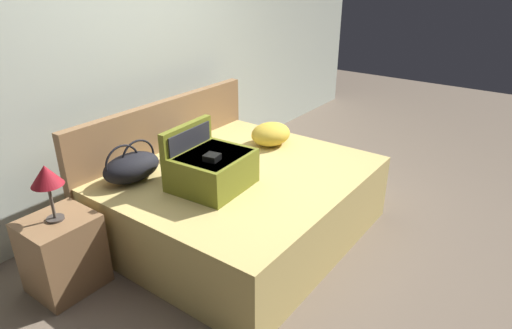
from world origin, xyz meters
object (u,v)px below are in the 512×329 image
pillow_near_headboard (271,134)px  pillow_center_head (193,144)px  bed (244,203)px  table_lamp (46,177)px  duffel_bag (132,167)px  hard_case_large (211,167)px  nightstand (63,253)px

pillow_near_headboard → pillow_center_head: bearing=145.9°
bed → table_lamp: (-1.24, 0.57, 0.56)m
bed → table_lamp: bearing=155.4°
bed → pillow_center_head: pillow_center_head is taller
duffel_bag → table_lamp: (-0.65, -0.02, 0.18)m
bed → duffel_bag: 0.92m
hard_case_large → pillow_near_headboard: size_ratio=1.47×
pillow_center_head → nightstand: 1.32m
hard_case_large → pillow_center_head: 0.62m
bed → duffel_bag: bearing=135.4°
bed → hard_case_large: size_ratio=3.47×
pillow_near_headboard → pillow_center_head: size_ratio=0.98×
hard_case_large → pillow_center_head: size_ratio=1.43×
hard_case_large → pillow_near_headboard: 0.93m
hard_case_large → duffel_bag: hard_case_large is taller
pillow_center_head → table_lamp: table_lamp is taller
bed → pillow_near_headboard: bearing=14.8°
duffel_bag → nightstand: bearing=-178.5°
bed → hard_case_large: bearing=171.9°
pillow_center_head → hard_case_large: bearing=-124.4°
nightstand → hard_case_large: bearing=-29.6°
duffel_bag → nightstand: size_ratio=0.90×
pillow_near_headboard → nightstand: size_ratio=0.71×
hard_case_large → table_lamp: (-0.92, 0.52, 0.13)m
pillow_center_head → nightstand: pillow_center_head is taller
pillow_near_headboard → nightstand: pillow_near_headboard is taller
pillow_near_headboard → pillow_center_head: (-0.58, 0.39, -0.00)m
table_lamp → nightstand: bearing=-90.0°
pillow_near_headboard → nightstand: (-1.85, 0.41, -0.38)m
hard_case_large → table_lamp: bearing=146.3°
hard_case_large → pillow_center_head: (0.35, 0.51, -0.06)m
pillow_near_headboard → duffel_bag: bearing=160.5°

